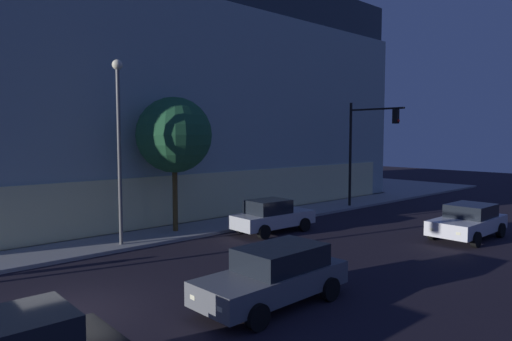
{
  "coord_description": "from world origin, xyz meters",
  "views": [
    {
      "loc": [
        -3.95,
        -12.21,
        4.81
      ],
      "look_at": [
        9.95,
        3.2,
        3.23
      ],
      "focal_mm": 31.37,
      "sensor_mm": 36.0,
      "label": 1
    }
  ],
  "objects_px": {
    "traffic_light_far_corner": "(365,139)",
    "car_silver": "(272,216)",
    "sidewalk_tree": "(174,135)",
    "car_grey": "(275,275)",
    "street_lamp_sidewalk": "(119,129)",
    "car_white": "(468,221)",
    "modern_building": "(148,101)"
  },
  "relations": [
    {
      "from": "car_grey",
      "to": "traffic_light_far_corner",
      "type": "bearing_deg",
      "value": 26.4
    },
    {
      "from": "car_white",
      "to": "car_silver",
      "type": "bearing_deg",
      "value": 129.91
    },
    {
      "from": "street_lamp_sidewalk",
      "to": "car_white",
      "type": "xyz_separation_m",
      "value": [
        12.97,
        -9.3,
        -4.29
      ]
    },
    {
      "from": "traffic_light_far_corner",
      "to": "sidewalk_tree",
      "type": "relative_size",
      "value": 1.05
    },
    {
      "from": "traffic_light_far_corner",
      "to": "car_silver",
      "type": "distance_m",
      "value": 10.26
    },
    {
      "from": "street_lamp_sidewalk",
      "to": "car_silver",
      "type": "relative_size",
      "value": 1.77
    },
    {
      "from": "street_lamp_sidewalk",
      "to": "car_grey",
      "type": "relative_size",
      "value": 1.64
    },
    {
      "from": "sidewalk_tree",
      "to": "car_white",
      "type": "relative_size",
      "value": 1.42
    },
    {
      "from": "traffic_light_far_corner",
      "to": "sidewalk_tree",
      "type": "distance_m",
      "value": 13.36
    },
    {
      "from": "traffic_light_far_corner",
      "to": "car_grey",
      "type": "bearing_deg",
      "value": -153.6
    },
    {
      "from": "car_grey",
      "to": "car_white",
      "type": "bearing_deg",
      "value": -0.82
    },
    {
      "from": "car_silver",
      "to": "sidewalk_tree",
      "type": "bearing_deg",
      "value": 141.2
    },
    {
      "from": "car_grey",
      "to": "car_silver",
      "type": "bearing_deg",
      "value": 46.45
    },
    {
      "from": "car_grey",
      "to": "car_white",
      "type": "relative_size",
      "value": 1.03
    },
    {
      "from": "car_silver",
      "to": "car_white",
      "type": "xyz_separation_m",
      "value": [
        5.98,
        -7.15,
        -0.01
      ]
    },
    {
      "from": "sidewalk_tree",
      "to": "car_grey",
      "type": "xyz_separation_m",
      "value": [
        -2.89,
        -9.98,
        -4.02
      ]
    },
    {
      "from": "sidewalk_tree",
      "to": "car_grey",
      "type": "relative_size",
      "value": 1.37
    },
    {
      "from": "modern_building",
      "to": "car_grey",
      "type": "xyz_separation_m",
      "value": [
        -7.84,
        -21.58,
        -6.65
      ]
    },
    {
      "from": "car_silver",
      "to": "car_grey",
      "type": "bearing_deg",
      "value": -133.55
    },
    {
      "from": "modern_building",
      "to": "car_silver",
      "type": "height_order",
      "value": "modern_building"
    },
    {
      "from": "sidewalk_tree",
      "to": "car_silver",
      "type": "height_order",
      "value": "sidewalk_tree"
    },
    {
      "from": "traffic_light_far_corner",
      "to": "car_white",
      "type": "distance_m",
      "value": 9.68
    },
    {
      "from": "modern_building",
      "to": "car_silver",
      "type": "distance_m",
      "value": 16.11
    },
    {
      "from": "modern_building",
      "to": "car_grey",
      "type": "height_order",
      "value": "modern_building"
    },
    {
      "from": "modern_building",
      "to": "street_lamp_sidewalk",
      "type": "distance_m",
      "value": 15.11
    },
    {
      "from": "street_lamp_sidewalk",
      "to": "car_white",
      "type": "bearing_deg",
      "value": -35.64
    },
    {
      "from": "car_grey",
      "to": "car_silver",
      "type": "height_order",
      "value": "car_silver"
    },
    {
      "from": "car_silver",
      "to": "car_white",
      "type": "distance_m",
      "value": 9.32
    },
    {
      "from": "modern_building",
      "to": "car_grey",
      "type": "bearing_deg",
      "value": -109.96
    },
    {
      "from": "car_grey",
      "to": "car_silver",
      "type": "distance_m",
      "value": 9.62
    },
    {
      "from": "traffic_light_far_corner",
      "to": "car_silver",
      "type": "xyz_separation_m",
      "value": [
        -9.47,
        -1.02,
        -3.83
      ]
    },
    {
      "from": "sidewalk_tree",
      "to": "car_white",
      "type": "xyz_separation_m",
      "value": [
        9.72,
        -10.16,
        -4.05
      ]
    }
  ]
}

